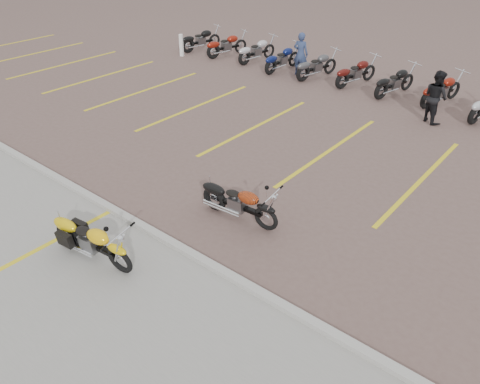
% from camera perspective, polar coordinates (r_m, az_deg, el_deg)
% --- Properties ---
extents(ground, '(100.00, 100.00, 0.00)m').
position_cam_1_polar(ground, '(10.93, 0.37, -2.12)').
color(ground, brown).
rests_on(ground, ground).
extents(concrete_apron, '(60.00, 5.00, 0.01)m').
position_cam_1_polar(concrete_apron, '(8.72, -19.32, -14.73)').
color(concrete_apron, '#9E9B93').
rests_on(concrete_apron, ground).
extents(curb, '(60.00, 0.18, 0.12)m').
position_cam_1_polar(curb, '(9.72, -7.15, -6.86)').
color(curb, '#ADAAA3').
rests_on(curb, ground).
extents(parking_stripes, '(38.00, 5.50, 0.01)m').
position_cam_1_polar(parking_stripes, '(13.85, 10.92, 5.04)').
color(parking_stripes, yellow).
rests_on(parking_stripes, ground).
extents(apron_stripe, '(0.12, 5.00, 0.00)m').
position_cam_1_polar(apron_stripe, '(10.37, -26.39, -8.01)').
color(apron_stripe, yellow).
rests_on(apron_stripe, concrete_apron).
extents(yellow_cruiser, '(2.07, 0.40, 0.85)m').
position_cam_1_polar(yellow_cruiser, '(9.70, -17.58, -5.72)').
color(yellow_cruiser, black).
rests_on(yellow_cruiser, ground).
extents(flame_cruiser, '(2.01, 0.34, 0.83)m').
position_cam_1_polar(flame_cruiser, '(10.39, -0.24, -1.38)').
color(flame_cruiser, black).
rests_on(flame_cruiser, ground).
extents(person_a, '(0.69, 0.51, 1.73)m').
position_cam_1_polar(person_a, '(20.10, 7.40, 16.35)').
color(person_a, navy).
rests_on(person_a, ground).
extents(person_b, '(1.04, 0.98, 1.70)m').
position_cam_1_polar(person_b, '(16.45, 22.74, 10.66)').
color(person_b, black).
rests_on(person_b, ground).
extents(bollard, '(0.20, 0.20, 1.00)m').
position_cam_1_polar(bollard, '(22.96, -7.16, 17.33)').
color(bollard, white).
rests_on(bollard, ground).
extents(bg_bike_row, '(15.82, 2.08, 1.10)m').
position_cam_1_polar(bg_bike_row, '(19.56, 11.55, 14.60)').
color(bg_bike_row, black).
rests_on(bg_bike_row, ground).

